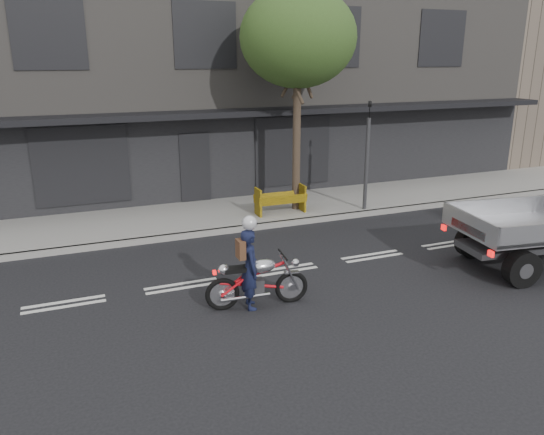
{
  "coord_description": "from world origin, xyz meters",
  "views": [
    {
      "loc": [
        -4.51,
        -10.53,
        4.78
      ],
      "look_at": [
        -0.09,
        0.5,
        1.16
      ],
      "focal_mm": 35.0,
      "sensor_mm": 36.0,
      "label": 1
    }
  ],
  "objects": [
    {
      "name": "sidewalk",
      "position": [
        0.0,
        4.7,
        0.07
      ],
      "size": [
        32.0,
        3.2,
        0.15
      ],
      "primitive_type": "cube",
      "color": "gray",
      "rests_on": "ground"
    },
    {
      "name": "kerb",
      "position": [
        0.0,
        3.1,
        0.07
      ],
      "size": [
        32.0,
        0.2,
        0.15
      ],
      "primitive_type": "cube",
      "color": "gray",
      "rests_on": "ground"
    },
    {
      "name": "motorcycle",
      "position": [
        -1.2,
        -1.48,
        0.55
      ],
      "size": [
        2.08,
        0.61,
        1.07
      ],
      "rotation": [
        0.0,
        0.0,
        -0.13
      ],
      "color": "black",
      "rests_on": "ground"
    },
    {
      "name": "street_tree",
      "position": [
        2.2,
        4.2,
        5.28
      ],
      "size": [
        3.4,
        3.4,
        6.74
      ],
      "color": "#382B21",
      "rests_on": "ground"
    },
    {
      "name": "construction_barrier",
      "position": [
        1.55,
        3.68,
        0.59
      ],
      "size": [
        1.57,
        0.64,
        0.87
      ],
      "primitive_type": null,
      "rotation": [
        0.0,
        0.0,
        -0.01
      ],
      "color": "yellow",
      "rests_on": "sidewalk"
    },
    {
      "name": "traffic_light_pole",
      "position": [
        4.2,
        3.35,
        1.65
      ],
      "size": [
        0.12,
        0.12,
        3.5
      ],
      "color": "#2D2D30",
      "rests_on": "ground"
    },
    {
      "name": "ground",
      "position": [
        0.0,
        0.0,
        0.0
      ],
      "size": [
        80.0,
        80.0,
        0.0
      ],
      "primitive_type": "plane",
      "color": "black",
      "rests_on": "ground"
    },
    {
      "name": "building_main",
      "position": [
        0.0,
        11.3,
        4.0
      ],
      "size": [
        26.0,
        10.0,
        8.0
      ],
      "primitive_type": "cube",
      "color": "slate",
      "rests_on": "ground"
    },
    {
      "name": "rider",
      "position": [
        -1.35,
        -1.48,
        0.81
      ],
      "size": [
        0.46,
        0.64,
        1.62
      ],
      "primitive_type": "imported",
      "rotation": [
        0.0,
        0.0,
        1.44
      ],
      "color": "#121733",
      "rests_on": "ground"
    }
  ]
}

